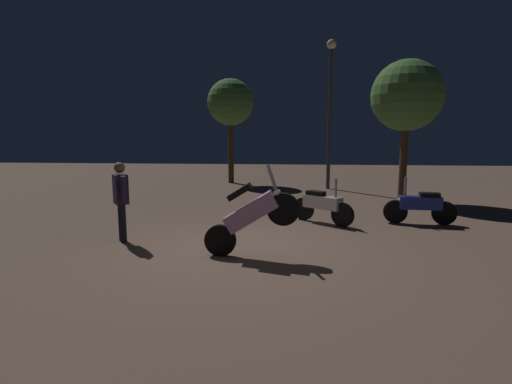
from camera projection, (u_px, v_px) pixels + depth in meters
ground_plane at (244, 250)px, 7.39m from camera, size 40.00×40.00×0.00m
motorcycle_pink_foreground at (251, 215)px, 6.88m from camera, size 1.66×0.34×1.63m
motorcycle_white_parked_left at (322, 205)px, 9.53m from camera, size 1.36×1.11×1.11m
motorcycle_blue_parked_right at (420, 206)px, 9.44m from camera, size 1.66×0.39×1.11m
person_rider_beside at (121, 195)px, 7.84m from camera, size 0.45×0.59×1.58m
streetlamp_near at (330, 97)px, 14.96m from camera, size 0.36×0.36×5.54m
tree_left_bg at (230, 103)px, 16.80m from camera, size 1.95×1.95×4.39m
tree_center_bg at (407, 96)px, 12.39m from camera, size 2.20×2.20×4.39m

